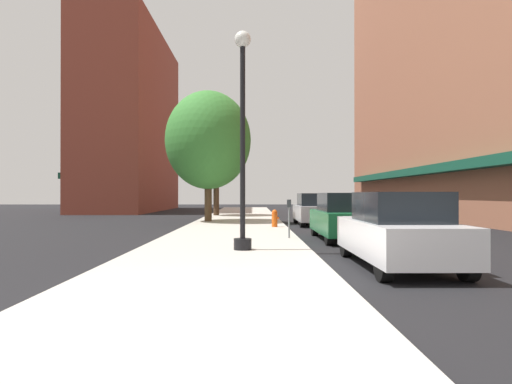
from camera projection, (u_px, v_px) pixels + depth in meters
ground_plane at (311, 224)px, 23.61m from camera, size 90.00×90.00×0.00m
sidewalk_slab at (238, 222)px, 24.58m from camera, size 4.80×50.00×0.12m
building_right_brick at (474, 17)px, 27.76m from camera, size 6.80×40.00×25.90m
building_far_background at (132, 123)px, 42.53m from camera, size 6.80×18.00×17.16m
lamppost at (243, 135)px, 11.72m from camera, size 0.48×0.48×5.90m
fire_hydrant at (275, 218)px, 19.89m from camera, size 0.33×0.26×0.79m
parking_meter_near at (289, 214)px, 14.81m from camera, size 0.14×0.09×1.31m
tree_near at (216, 153)px, 30.84m from camera, size 3.66×3.66×6.53m
tree_mid at (208, 140)px, 24.02m from camera, size 4.71×4.71×7.19m
car_white at (397, 231)px, 9.57m from camera, size 1.80×4.30×1.66m
car_green at (343, 217)px, 15.26m from camera, size 1.80×4.30×1.66m
car_silver at (314, 210)px, 22.60m from camera, size 1.80×4.30×1.66m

